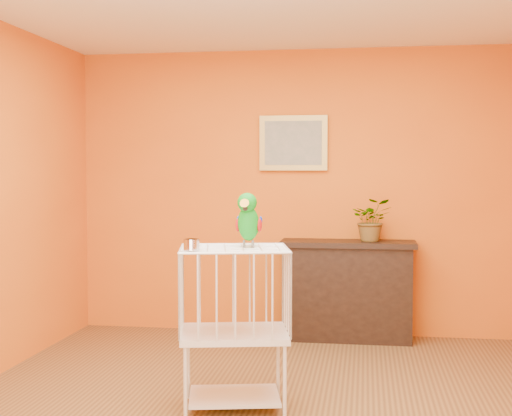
# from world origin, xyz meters

# --- Properties ---
(ground) EXTENTS (4.50, 4.50, 0.00)m
(ground) POSITION_xyz_m (0.00, 0.00, 0.00)
(ground) COLOR brown
(ground) RESTS_ON ground
(room_shell) EXTENTS (4.50, 4.50, 4.50)m
(room_shell) POSITION_xyz_m (0.00, 0.00, 1.58)
(room_shell) COLOR orange
(room_shell) RESTS_ON ground
(console_cabinet) EXTENTS (1.18, 0.43, 0.88)m
(console_cabinet) POSITION_xyz_m (0.50, 2.04, 0.44)
(console_cabinet) COLOR black
(console_cabinet) RESTS_ON ground
(potted_plant) EXTENTS (0.36, 0.39, 0.29)m
(potted_plant) POSITION_xyz_m (0.71, 2.01, 1.03)
(potted_plant) COLOR #26722D
(potted_plant) RESTS_ON console_cabinet
(framed_picture) EXTENTS (0.62, 0.04, 0.50)m
(framed_picture) POSITION_xyz_m (0.00, 2.22, 1.75)
(framed_picture) COLOR #A7873B
(framed_picture) RESTS_ON room_shell
(birdcage) EXTENTS (0.75, 0.63, 1.02)m
(birdcage) POSITION_xyz_m (-0.15, 0.07, 0.53)
(birdcage) COLOR silver
(birdcage) RESTS_ON ground
(feed_cup) EXTENTS (0.10, 0.10, 0.07)m
(feed_cup) POSITION_xyz_m (-0.37, -0.14, 1.06)
(feed_cup) COLOR silver
(feed_cup) RESTS_ON birdcage
(parrot) EXTENTS (0.17, 0.31, 0.35)m
(parrot) POSITION_xyz_m (-0.07, 0.10, 1.19)
(parrot) COLOR #59544C
(parrot) RESTS_ON birdcage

